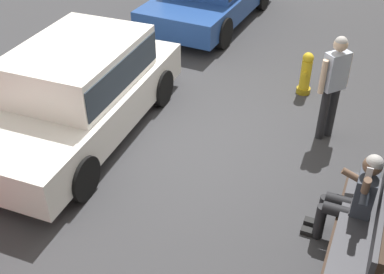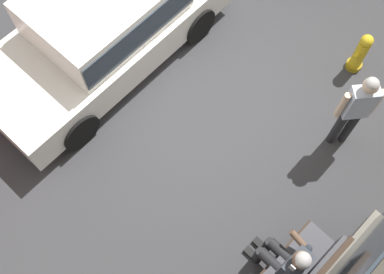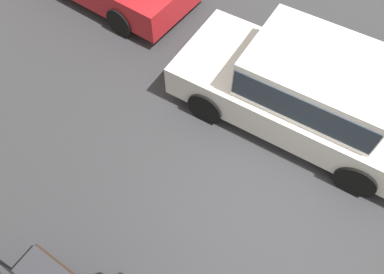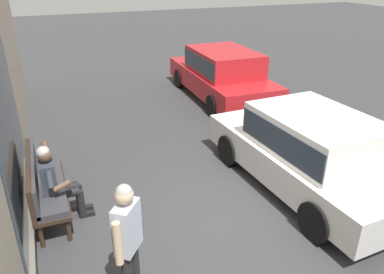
% 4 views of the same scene
% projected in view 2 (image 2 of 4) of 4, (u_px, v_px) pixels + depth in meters
% --- Properties ---
extents(ground_plane, '(60.00, 60.00, 0.00)m').
position_uv_depth(ground_plane, '(194.00, 102.00, 7.68)').
color(ground_plane, '#38383A').
extents(person_on_phone, '(0.73, 0.74, 1.34)m').
position_uv_depth(person_on_phone, '(287.00, 262.00, 5.94)').
color(person_on_phone, black).
rests_on(person_on_phone, ground_plane).
extents(parked_car_mid, '(4.29, 2.01, 1.50)m').
position_uv_depth(parked_car_mid, '(103.00, 23.00, 7.33)').
color(parked_car_mid, white).
rests_on(parked_car_mid, ground_plane).
extents(pedestrian_standing, '(0.45, 0.38, 1.73)m').
position_uv_depth(pedestrian_standing, '(356.00, 108.00, 6.48)').
color(pedestrian_standing, '#232326').
rests_on(pedestrian_standing, ground_plane).
extents(fire_hydrant, '(0.38, 0.26, 0.81)m').
position_uv_depth(fire_hydrant, '(360.00, 53.00, 7.60)').
color(fire_hydrant, olive).
rests_on(fire_hydrant, ground_plane).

